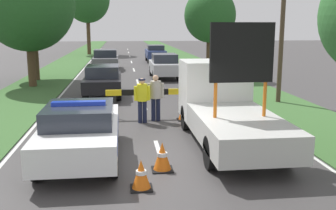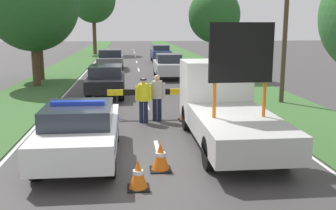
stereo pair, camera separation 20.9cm
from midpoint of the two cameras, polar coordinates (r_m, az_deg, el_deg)
ground_plane at (r=10.39m, az=-0.67°, el=-7.50°), size 160.00×160.00×0.00m
lane_markings at (r=27.97m, az=-3.93°, el=4.48°), size 8.03×65.74×0.01m
grass_verge_left at (r=30.37m, az=-14.94°, el=4.69°), size 3.31×120.00×0.03m
grass_verge_right at (r=30.69m, az=6.72°, el=5.06°), size 3.31×120.00×0.03m
police_car at (r=10.27m, az=-12.11°, el=-3.60°), size 1.89×4.51×1.53m
work_truck at (r=11.70m, az=8.69°, el=-0.02°), size 2.08×5.76×3.46m
road_barrier at (r=14.58m, az=-1.57°, el=1.65°), size 3.47×0.08×1.07m
police_officer at (r=13.76m, az=-3.15°, el=1.25°), size 0.57×0.36×1.59m
pedestrian_civilian at (r=14.02m, az=-1.18°, el=1.59°), size 0.60×0.38×1.66m
traffic_cone_near_police at (r=9.35m, az=-0.47°, el=-7.47°), size 0.50×0.50×0.69m
traffic_cone_centre_front at (r=14.26m, az=2.97°, el=-0.89°), size 0.49×0.49×0.67m
traffic_cone_near_truck at (r=16.27m, az=5.83°, el=0.57°), size 0.47×0.47×0.65m
traffic_cone_behind_barrier at (r=8.36m, az=-3.63°, el=-10.02°), size 0.46×0.46×0.64m
queued_car_sedan_black at (r=19.41m, az=-8.66°, el=3.65°), size 1.73×4.29×1.50m
queued_car_sedan_silver at (r=25.82m, az=0.29°, el=5.73°), size 1.74×4.31×1.59m
queued_car_suv_grey at (r=31.36m, az=-8.15°, el=6.63°), size 1.94×4.05×1.56m
queued_car_hatch_blue at (r=37.54m, az=-0.93°, el=7.56°), size 1.70×4.55×1.60m
roadside_tree_near_right at (r=25.84m, az=6.97°, el=12.74°), size 3.29×3.29×5.76m
roadside_tree_mid_right at (r=23.30m, az=-18.91°, el=13.97°), size 5.12×5.12×7.35m
roadside_tree_far_left at (r=26.07m, az=-18.23°, el=12.64°), size 4.26×4.26×6.43m
utility_pole at (r=17.96m, az=17.11°, el=12.68°), size 1.20×0.20×7.61m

